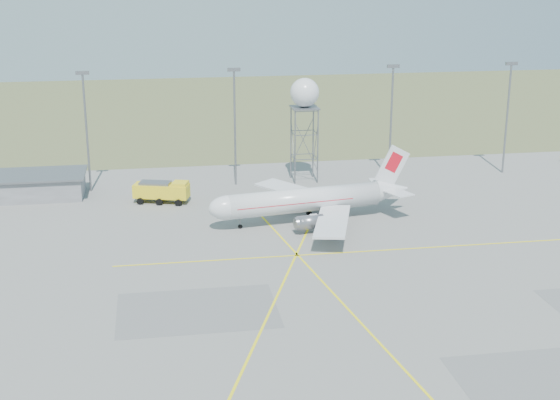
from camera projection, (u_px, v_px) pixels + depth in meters
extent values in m
plane|color=gray|center=(410.00, 360.00, 76.85)|extent=(400.00, 400.00, 0.00)
cube|color=#4E5F34|center=(243.00, 108.00, 208.91)|extent=(400.00, 120.00, 0.03)
cube|color=gray|center=(28.00, 187.00, 129.66)|extent=(18.00, 9.00, 3.60)
cube|color=slate|center=(27.00, 175.00, 129.09)|extent=(19.00, 10.00, 0.30)
cylinder|color=slate|center=(87.00, 134.00, 130.71)|extent=(0.36, 0.36, 20.00)
cube|color=slate|center=(82.00, 73.00, 127.72)|extent=(2.20, 0.50, 0.60)
cylinder|color=slate|center=(235.00, 129.00, 134.62)|extent=(0.36, 0.36, 20.00)
cube|color=slate|center=(234.00, 70.00, 131.63)|extent=(2.20, 0.50, 0.60)
cylinder|color=slate|center=(391.00, 124.00, 138.99)|extent=(0.36, 0.36, 20.00)
cube|color=slate|center=(393.00, 66.00, 136.01)|extent=(2.20, 0.50, 0.60)
cylinder|color=slate|center=(507.00, 120.00, 142.43)|extent=(0.36, 0.36, 20.00)
cube|color=slate|center=(512.00, 64.00, 139.45)|extent=(2.20, 0.50, 0.60)
cylinder|color=silver|center=(304.00, 200.00, 116.79)|extent=(23.78, 7.21, 3.62)
ellipsoid|color=silver|center=(228.00, 207.00, 113.26)|extent=(6.27, 4.47, 3.62)
cube|color=black|center=(221.00, 205.00, 112.77)|extent=(1.66, 2.18, 0.88)
cone|color=silver|center=(391.00, 190.00, 121.05)|extent=(5.92, 4.41, 3.62)
cube|color=silver|center=(392.00, 166.00, 119.94)|extent=(5.76, 1.16, 6.80)
cube|color=red|center=(393.00, 162.00, 119.81)|extent=(3.12, 0.79, 3.49)
cube|color=silver|center=(381.00, 182.00, 123.41)|extent=(3.63, 5.36, 0.16)
cube|color=silver|center=(397.00, 192.00, 118.16)|extent=(3.63, 5.36, 0.16)
cube|color=silver|center=(294.00, 191.00, 124.84)|extent=(11.83, 14.34, 0.33)
cube|color=silver|center=(332.00, 221.00, 110.07)|extent=(8.40, 15.10, 0.33)
cylinder|color=slate|center=(287.00, 202.00, 121.78)|extent=(4.07, 2.64, 2.08)
cylinder|color=slate|center=(310.00, 222.00, 112.26)|extent=(4.07, 2.64, 2.08)
cube|color=red|center=(292.00, 201.00, 116.22)|extent=(18.42, 6.41, 0.11)
cylinder|color=black|center=(240.00, 226.00, 114.68)|extent=(0.72, 0.72, 0.81)
cube|color=black|center=(315.00, 218.00, 118.21)|extent=(1.73, 5.50, 0.81)
cylinder|color=slate|center=(315.00, 215.00, 118.10)|extent=(0.25, 0.25, 1.63)
cylinder|color=slate|center=(295.00, 147.00, 135.96)|extent=(0.24, 0.24, 13.22)
cylinder|color=slate|center=(318.00, 147.00, 136.59)|extent=(0.24, 0.24, 13.22)
cylinder|color=slate|center=(313.00, 142.00, 140.43)|extent=(0.24, 0.24, 13.22)
cylinder|color=slate|center=(291.00, 142.00, 139.79)|extent=(0.24, 0.24, 13.22)
cube|color=slate|center=(305.00, 108.00, 136.26)|extent=(4.67, 4.67, 0.25)
sphere|color=silver|center=(305.00, 93.00, 135.48)|extent=(5.08, 5.08, 5.08)
cube|color=yellow|center=(161.00, 191.00, 126.70)|extent=(9.40, 5.42, 2.18)
cube|color=yellow|center=(180.00, 186.00, 126.05)|extent=(3.08, 3.34, 1.39)
cube|color=black|center=(184.00, 186.00, 125.93)|extent=(0.84, 2.50, 0.99)
cube|color=slate|center=(155.00, 183.00, 126.44)|extent=(5.43, 3.71, 0.40)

